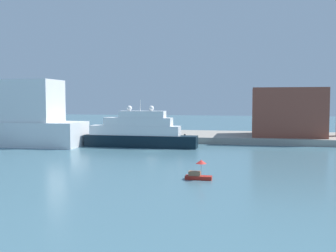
# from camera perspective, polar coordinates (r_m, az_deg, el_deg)

# --- Properties ---
(ground) EXTENTS (400.00, 400.00, 0.00)m
(ground) POSITION_cam_1_polar(r_m,az_deg,el_deg) (81.70, -2.39, -3.77)
(ground) COLOR slate
(quay_dock) EXTENTS (110.00, 23.41, 1.61)m
(quay_dock) POSITION_cam_1_polar(r_m,az_deg,el_deg) (108.50, 1.24, -1.47)
(quay_dock) COLOR gray
(quay_dock) RESTS_ON ground
(large_yacht) EXTENTS (26.29, 4.05, 10.92)m
(large_yacht) POSITION_cam_1_polar(r_m,az_deg,el_deg) (89.21, -4.35, -0.98)
(large_yacht) COLOR black
(large_yacht) RESTS_ON ground
(small_motorboat) EXTENTS (3.62, 1.44, 2.70)m
(small_motorboat) POSITION_cam_1_polar(r_m,az_deg,el_deg) (52.96, 4.49, -6.90)
(small_motorboat) COLOR #B22319
(small_motorboat) RESTS_ON ground
(harbor_building) EXTENTS (17.69, 15.80, 12.32)m
(harbor_building) POSITION_cam_1_polar(r_m,az_deg,el_deg) (104.79, 17.19, 1.99)
(harbor_building) COLOR brown
(harbor_building) RESTS_ON quay_dock
(parked_car) EXTENTS (4.21, 1.68, 1.35)m
(parked_car) POSITION_cam_1_polar(r_m,az_deg,el_deg) (104.42, -8.45, -0.95)
(parked_car) COLOR #1E4C99
(parked_car) RESTS_ON quay_dock
(person_figure) EXTENTS (0.36, 0.36, 1.83)m
(person_figure) POSITION_cam_1_polar(r_m,az_deg,el_deg) (106.97, -6.02, -0.68)
(person_figure) COLOR maroon
(person_figure) RESTS_ON quay_dock
(mooring_bollard) EXTENTS (0.45, 0.45, 0.69)m
(mooring_bollard) POSITION_cam_1_polar(r_m,az_deg,el_deg) (97.28, 2.48, -1.40)
(mooring_bollard) COLOR black
(mooring_bollard) RESTS_ON quay_dock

